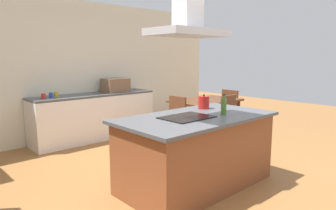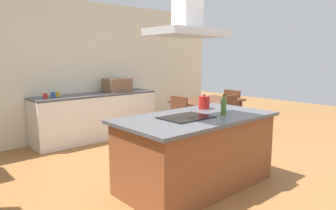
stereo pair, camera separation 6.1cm
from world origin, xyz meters
The scene contains 16 objects.
ground centered at (0.00, 1.50, 0.00)m, with size 16.00×16.00×0.00m, color #936033.
wall_back centered at (0.00, 3.25, 1.35)m, with size 7.20×0.10×2.70m, color silver.
kitchen_island centered at (0.00, 0.00, 0.45)m, with size 2.01×1.09×0.90m.
cooktop centered at (-0.18, 0.00, 0.91)m, with size 0.60×0.44×0.01m, color black.
tea_kettle centered at (0.46, 0.29, 0.99)m, with size 0.21×0.15×0.20m.
olive_oil_bottle centered at (0.29, -0.19, 1.01)m, with size 0.07×0.07×0.26m.
back_counter centered at (0.18, 2.88, 0.45)m, with size 2.46×0.62×0.90m.
countertop_microwave centered at (0.68, 2.88, 1.04)m, with size 0.50×0.38×0.28m, color brown.
coffee_mug_red centered at (-0.82, 2.82, 0.95)m, with size 0.08×0.08×0.09m, color red.
coffee_mug_blue centered at (-0.66, 2.89, 0.95)m, with size 0.08×0.08×0.09m, color #2D56B2.
coffee_mug_yellow centered at (-0.54, 2.95, 0.95)m, with size 0.08×0.08×0.09m, color gold.
dining_table centered at (1.98, 1.55, 0.67)m, with size 1.40×0.90×0.75m.
chair_at_left_end centered at (1.07, 1.55, 0.51)m, with size 0.42×0.42×0.89m.
chair_facing_island centered at (1.98, 0.89, 0.51)m, with size 0.42×0.42×0.89m.
chair_at_right_end centered at (2.90, 1.55, 0.51)m, with size 0.42×0.42×0.89m.
range_hood centered at (-0.18, 0.00, 2.10)m, with size 0.90×0.55×0.78m.
Camera 1 is at (-2.76, -2.49, 1.62)m, focal length 32.70 mm.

